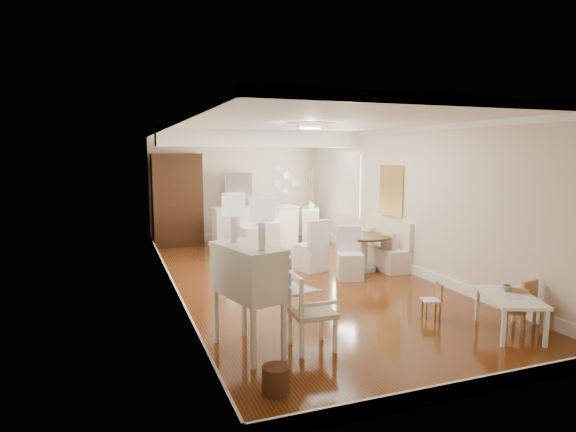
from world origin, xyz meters
TOP-DOWN VIEW (x-y plane):
  - room at (0.04, 0.32)m, footprint 9.00×9.04m
  - secretary_bureau at (-1.70, -2.72)m, footprint 1.21×1.22m
  - gustavian_armchair at (-0.97, -2.91)m, footprint 0.54×0.54m
  - wicker_basket at (-1.72, -3.78)m, footprint 0.35×0.35m
  - kids_table at (1.59, -3.34)m, footprint 0.93×1.15m
  - kids_chair_a at (1.68, -3.34)m, footprint 0.38×0.38m
  - kids_chair_b at (1.04, -2.48)m, footprint 0.31×0.31m
  - kids_chair_c at (2.06, -3.36)m, footprint 0.36×0.36m
  - banquette at (1.99, 0.50)m, footprint 0.52×1.60m
  - dining_table at (1.50, 0.26)m, footprint 1.26×1.26m
  - slip_chair_near at (0.94, -0.21)m, footprint 0.58×0.59m
  - slip_chair_far at (0.53, 0.64)m, footprint 0.61×0.62m
  - breakfast_counter at (0.10, 3.10)m, footprint 2.05×0.65m
  - bar_stool_left at (-0.22, 2.36)m, footprint 0.48×0.48m
  - bar_stool_right at (0.27, 2.50)m, footprint 0.58×0.58m
  - pantry_cabinet at (-1.60, 4.18)m, footprint 1.20×0.60m
  - fridge at (0.30, 4.15)m, footprint 0.75×0.65m
  - sideboard at (1.64, 3.32)m, footprint 0.75×1.03m
  - pencil_cup at (1.71, -3.16)m, footprint 0.12×0.12m
  - branch_vase at (1.64, 3.33)m, footprint 0.25×0.25m

SIDE VIEW (x-z plane):
  - wicker_basket at x=-1.72m, z-range 0.00..0.27m
  - kids_table at x=1.59m, z-range 0.00..0.50m
  - kids_chair_b at x=1.04m, z-range 0.00..0.50m
  - kids_chair_a at x=1.68m, z-range 0.00..0.57m
  - kids_chair_c at x=2.06m, z-range 0.00..0.64m
  - dining_table at x=1.50m, z-range 0.00..0.70m
  - sideboard at x=1.64m, z-range 0.00..0.90m
  - gustavian_armchair at x=-0.97m, z-range 0.00..0.92m
  - slip_chair_near at x=0.94m, z-range 0.00..0.96m
  - banquette at x=1.99m, z-range 0.00..0.98m
  - slip_chair_far at x=0.53m, z-range 0.00..1.03m
  - breakfast_counter at x=0.10m, z-range 0.00..1.03m
  - bar_stool_left at x=-0.22m, z-range 0.00..1.04m
  - pencil_cup at x=1.71m, z-range 0.50..0.58m
  - bar_stool_right at x=0.27m, z-range 0.00..1.17m
  - secretary_bureau at x=-1.70m, z-range 0.00..1.26m
  - fridge at x=0.30m, z-range 0.00..1.80m
  - branch_vase at x=1.64m, z-range 0.90..1.10m
  - pantry_cabinet at x=-1.60m, z-range 0.00..2.30m
  - room at x=0.04m, z-range 0.57..3.39m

